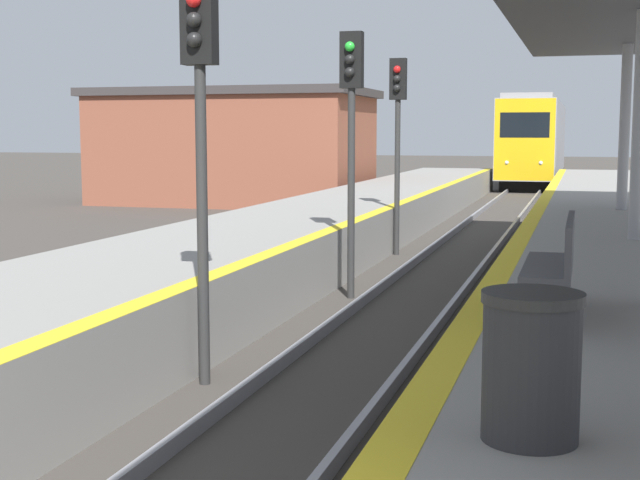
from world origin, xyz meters
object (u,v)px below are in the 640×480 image
(train, at_px, (535,140))
(signal_far, at_px, (398,118))
(signal_near, at_px, (200,104))
(bench, at_px, (556,263))
(trash_bin, at_px, (531,366))
(signal_mid, at_px, (351,113))

(train, height_order, signal_far, train)
(train, bearing_deg, signal_near, -91.87)
(signal_far, height_order, bench, signal_far)
(bench, bearing_deg, trash_bin, -90.28)
(signal_near, height_order, signal_far, same)
(signal_mid, relative_size, bench, 2.52)
(signal_far, bearing_deg, signal_mid, -86.42)
(signal_mid, relative_size, signal_far, 1.00)
(signal_near, distance_m, trash_bin, 5.52)
(signal_near, height_order, signal_mid, same)
(train, bearing_deg, signal_far, -92.70)
(signal_mid, bearing_deg, trash_bin, -69.56)
(signal_far, bearing_deg, signal_near, -89.59)
(signal_mid, xyz_separation_m, bench, (3.44, -5.59, -1.52))
(signal_mid, distance_m, signal_far, 5.39)
(signal_near, bearing_deg, trash_bin, -45.89)
(train, xyz_separation_m, signal_mid, (-1.06, -35.09, 0.77))
(train, distance_m, signal_far, 29.76)
(train, relative_size, signal_mid, 4.05)
(signal_mid, bearing_deg, signal_near, -92.76)
(signal_mid, distance_m, trash_bin, 9.92)
(signal_near, bearing_deg, train, 88.13)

